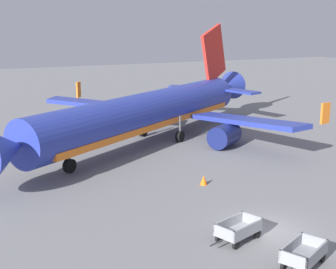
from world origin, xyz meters
name	(u,v)px	position (x,y,z in m)	size (l,w,h in m)	color
ground_plane	(270,231)	(0.00, 0.00, 0.00)	(220.00, 220.00, 0.00)	slate
airplane	(153,111)	(2.69, 21.45, 3.05)	(33.90, 28.32, 11.34)	#28389E
baggage_cart_nearest	(304,254)	(-1.06, -3.78, 0.60)	(3.54, 2.31, 1.07)	gray
baggage_cart_second_in_row	(238,229)	(-2.25, -0.13, 0.60)	(3.61, 2.10, 1.07)	gray
traffic_cone_near_plane	(204,180)	(0.68, 8.39, 0.35)	(0.53, 0.53, 0.69)	orange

